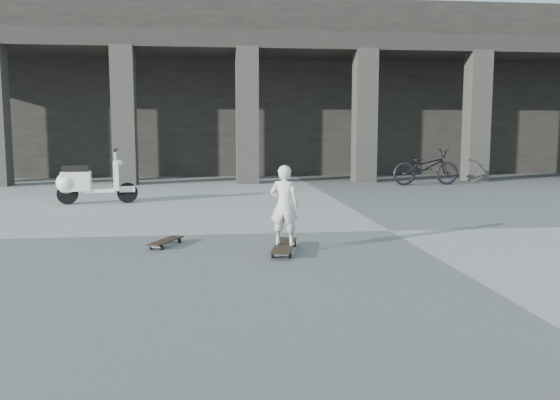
{
  "coord_description": "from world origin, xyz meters",
  "views": [
    {
      "loc": [
        -2.89,
        -9.23,
        1.68
      ],
      "look_at": [
        -1.92,
        -0.95,
        0.65
      ],
      "focal_mm": 38.0,
      "sensor_mm": 36.0,
      "label": 1
    }
  ],
  "objects": [
    {
      "name": "bicycle",
      "position": [
        3.32,
        7.3,
        0.52
      ],
      "size": [
        2.02,
        0.8,
        1.04
      ],
      "primitive_type": "imported",
      "rotation": [
        0.0,
        0.0,
        1.63
      ],
      "color": "black",
      "rests_on": "ground"
    },
    {
      "name": "longboard",
      "position": [
        -1.92,
        -1.45,
        0.08
      ],
      "size": [
        0.48,
        1.09,
        0.11
      ],
      "rotation": [
        0.0,
        0.0,
        1.35
      ],
      "color": "black",
      "rests_on": "ground"
    },
    {
      "name": "skateboard_spare",
      "position": [
        -3.54,
        -0.84,
        0.07
      ],
      "size": [
        0.48,
        0.75,
        0.09
      ],
      "rotation": [
        0.0,
        0.0,
        1.13
      ],
      "color": "black",
      "rests_on": "ground"
    },
    {
      "name": "child",
      "position": [
        -1.92,
        -1.45,
        0.64
      ],
      "size": [
        0.46,
        0.38,
        1.07
      ],
      "primitive_type": "imported",
      "rotation": [
        0.0,
        0.0,
        2.76
      ],
      "color": "silver",
      "rests_on": "longboard"
    },
    {
      "name": "ground",
      "position": [
        0.0,
        0.0,
        0.0
      ],
      "size": [
        90.0,
        90.0,
        0.0
      ],
      "primitive_type": "plane",
      "color": "#51504E",
      "rests_on": "ground"
    },
    {
      "name": "scooter",
      "position": [
        -5.67,
        4.1,
        0.48
      ],
      "size": [
        1.73,
        0.6,
        1.21
      ],
      "rotation": [
        0.0,
        0.0,
        0.08
      ],
      "color": "black",
      "rests_on": "ground"
    },
    {
      "name": "colonnade",
      "position": [
        -0.0,
        13.77,
        3.03
      ],
      "size": [
        28.0,
        8.82,
        6.0
      ],
      "color": "black",
      "rests_on": "ground"
    }
  ]
}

